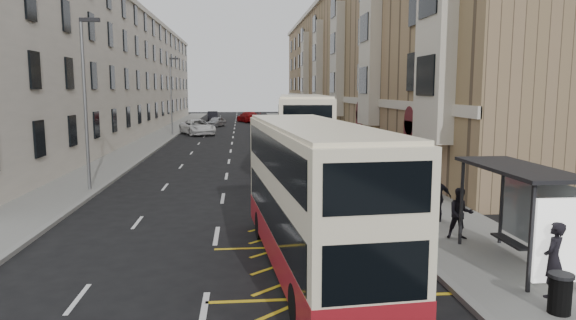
{
  "coord_description": "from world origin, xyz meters",
  "views": [
    {
      "loc": [
        0.88,
        -12.89,
        4.89
      ],
      "look_at": [
        2.7,
        7.08,
        2.12
      ],
      "focal_mm": 32.0,
      "sensor_mm": 36.0,
      "label": 1
    }
  ],
  "objects": [
    {
      "name": "pavement_right",
      "position": [
        8.0,
        30.0,
        0.07
      ],
      "size": [
        4.0,
        120.0,
        0.15
      ],
      "primitive_type": "cube",
      "color": "slate",
      "rests_on": "ground"
    },
    {
      "name": "car_silver",
      "position": [
        -2.45,
        55.0,
        0.66
      ],
      "size": [
        2.86,
        4.19,
        1.32
      ],
      "primitive_type": "imported",
      "rotation": [
        0.0,
        0.0,
        -0.37
      ],
      "color": "#9D9FA4",
      "rests_on": "ground"
    },
    {
      "name": "bus_shelter",
      "position": [
        8.34,
        -0.39,
        2.14
      ],
      "size": [
        1.65,
        4.25,
        2.7
      ],
      "color": "black",
      "rests_on": "pavement_right"
    },
    {
      "name": "kerb_right",
      "position": [
        6.0,
        30.0,
        0.07
      ],
      "size": [
        0.25,
        120.0,
        0.15
      ],
      "primitive_type": "cube",
      "color": "gray",
      "rests_on": "ground"
    },
    {
      "name": "pedestrian_mid",
      "position": [
        7.79,
        2.45,
        0.97
      ],
      "size": [
        0.89,
        0.75,
        1.64
      ],
      "primitive_type": "imported",
      "rotation": [
        0.0,
        0.0,
        -0.17
      ],
      "color": "black",
      "rests_on": "pavement_right"
    },
    {
      "name": "terrace_left",
      "position": [
        -13.43,
        45.5,
        6.52
      ],
      "size": [
        9.18,
        79.0,
        13.25
      ],
      "color": "beige",
      "rests_on": "ground"
    },
    {
      "name": "white_van",
      "position": [
        -3.86,
        43.21,
        0.82
      ],
      "size": [
        4.71,
        6.5,
        1.64
      ],
      "primitive_type": "imported",
      "rotation": [
        0.0,
        0.0,
        0.38
      ],
      "color": "silver",
      "rests_on": "ground"
    },
    {
      "name": "pavement_left",
      "position": [
        -7.5,
        30.0,
        0.07
      ],
      "size": [
        3.0,
        120.0,
        0.15
      ],
      "primitive_type": "cube",
      "color": "slate",
      "rests_on": "ground"
    },
    {
      "name": "car_red",
      "position": [
        1.92,
        63.93,
        0.8
      ],
      "size": [
        3.9,
        5.96,
        1.6
      ],
      "primitive_type": "imported",
      "rotation": [
        0.0,
        0.0,
        3.47
      ],
      "color": "#8C0609",
      "rests_on": "ground"
    },
    {
      "name": "road_markings",
      "position": [
        0.0,
        45.0,
        0.01
      ],
      "size": [
        10.0,
        110.0,
        0.01
      ],
      "primitive_type": null,
      "color": "silver",
      "rests_on": "ground"
    },
    {
      "name": "guard_railing",
      "position": [
        6.25,
        5.75,
        0.86
      ],
      "size": [
        0.06,
        6.56,
        1.01
      ],
      "color": "red",
      "rests_on": "pavement_right"
    },
    {
      "name": "double_decker_rear",
      "position": [
        4.33,
        15.63,
        2.32
      ],
      "size": [
        3.57,
        11.6,
        4.56
      ],
      "rotation": [
        0.0,
        0.0,
        -0.08
      ],
      "color": "#FDEFC8",
      "rests_on": "ground"
    },
    {
      "name": "ground",
      "position": [
        0.0,
        0.0,
        0.0
      ],
      "size": [
        200.0,
        200.0,
        0.0
      ],
      "primitive_type": "plane",
      "color": "black",
      "rests_on": "ground"
    },
    {
      "name": "car_dark",
      "position": [
        -3.61,
        68.66,
        0.73
      ],
      "size": [
        1.79,
        4.51,
        1.46
      ],
      "primitive_type": "imported",
      "rotation": [
        0.0,
        0.0,
        0.06
      ],
      "color": "black",
      "rests_on": "ground"
    },
    {
      "name": "kerb_left",
      "position": [
        -6.0,
        30.0,
        0.07
      ],
      "size": [
        0.25,
        120.0,
        0.15
      ],
      "primitive_type": "cube",
      "color": "gray",
      "rests_on": "ground"
    },
    {
      "name": "street_lamp_far",
      "position": [
        -6.35,
        42.0,
        4.64
      ],
      "size": [
        0.93,
        0.18,
        8.0
      ],
      "color": "gray",
      "rests_on": "pavement_left"
    },
    {
      "name": "litter_bin",
      "position": [
        7.59,
        -3.06,
        0.6
      ],
      "size": [
        0.53,
        0.53,
        0.87
      ],
      "color": "black",
      "rests_on": "pavement_right"
    },
    {
      "name": "terrace_right",
      "position": [
        14.88,
        45.38,
        7.52
      ],
      "size": [
        10.75,
        79.0,
        15.25
      ],
      "color": "#907353",
      "rests_on": "ground"
    },
    {
      "name": "pedestrian_far",
      "position": [
        7.88,
        4.63,
        1.02
      ],
      "size": [
        1.03,
        0.45,
        1.74
      ],
      "primitive_type": "imported",
      "rotation": [
        0.0,
        0.0,
        3.17
      ],
      "color": "black",
      "rests_on": "pavement_right"
    },
    {
      "name": "double_decker_front",
      "position": [
        2.75,
        0.45,
        2.04
      ],
      "size": [
        3.14,
        10.18,
        4.0
      ],
      "rotation": [
        0.0,
        0.0,
        0.08
      ],
      "color": "#FDEFC8",
      "rests_on": "ground"
    },
    {
      "name": "street_lamp_near",
      "position": [
        -6.35,
        12.0,
        4.64
      ],
      "size": [
        0.93,
        0.18,
        8.0
      ],
      "color": "gray",
      "rests_on": "pavement_left"
    },
    {
      "name": "pedestrian_near",
      "position": [
        7.95,
        -2.21,
        1.03
      ],
      "size": [
        0.77,
        0.73,
        1.77
      ],
      "primitive_type": "imported",
      "rotation": [
        0.0,
        0.0,
        3.83
      ],
      "color": "black",
      "rests_on": "pavement_right"
    }
  ]
}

